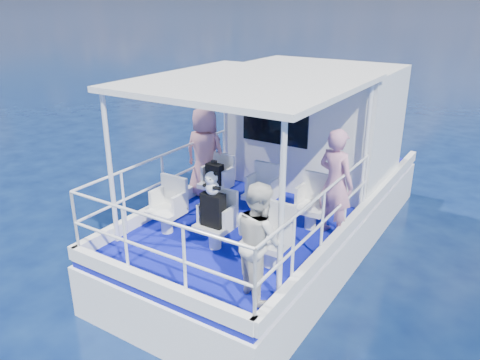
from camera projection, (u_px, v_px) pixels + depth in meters
The scene contains 20 objects.
ground at pixel (254, 267), 7.94m from camera, with size 2000.00×2000.00×0.00m, color #08153B.
hull at pixel (281, 242), 8.73m from camera, with size 3.00×7.00×1.60m, color white.
deck at pixel (282, 201), 8.42m from camera, with size 2.90×6.90×0.10m, color #0A0F96.
cabin at pixel (316, 123), 9.02m from camera, with size 2.85×2.00×2.20m, color white.
canopy at pixel (249, 82), 6.64m from camera, with size 3.00×3.20×0.08m, color white.
canopy_posts at pixel (246, 159), 7.02m from camera, with size 2.77×2.97×2.20m.
railings at pixel (235, 203), 6.98m from camera, with size 2.84×3.59×1.00m, color white, non-canonical shape.
seat_port_fwd at pixel (216, 193), 8.15m from camera, with size 0.48×0.46×0.38m, color white.
seat_center_fwd at pixel (260, 204), 7.70m from camera, with size 0.48×0.46×0.38m, color white.
seat_stbd_fwd at pixel (311, 217), 7.25m from camera, with size 0.48×0.46×0.38m, color white.
seat_port_aft at pixel (167, 221), 7.13m from camera, with size 0.48×0.46×0.38m, color white.
seat_center_aft at pixel (215, 236), 6.68m from camera, with size 0.48×0.46×0.38m, color white.
seat_stbd_aft at pixel (270, 253), 6.23m from camera, with size 0.48×0.46×0.38m, color white.
passenger_port_fwd at pixel (205, 153), 8.25m from camera, with size 0.61×0.43×1.63m, color #D2888F.
passenger_stbd_fwd at pixel (335, 183), 6.86m from camera, with size 0.60×0.39×1.65m, color pink.
passenger_stbd_aft at pixel (259, 240), 5.45m from camera, with size 0.70×0.55×1.44m, color silver.
backpack_port at pixel (215, 174), 7.94m from camera, with size 0.28×0.16×0.37m, color black.
backpack_center at pixel (213, 210), 6.47m from camera, with size 0.32×0.18×0.48m, color black.
compact_camera at pixel (214, 162), 7.88m from camera, with size 0.09×0.06×0.06m, color black.
panda at pixel (212, 183), 6.30m from camera, with size 0.22×0.19×0.34m, color white, non-canonical shape.
Camera 1 is at (3.48, -5.92, 4.26)m, focal length 35.00 mm.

